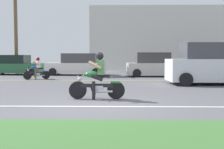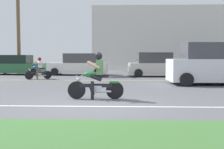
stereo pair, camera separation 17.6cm
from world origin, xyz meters
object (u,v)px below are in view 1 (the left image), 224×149
(motorcyclist, at_px, (97,79))
(parked_car_0, at_px, (15,65))
(parked_car_2, at_px, (155,65))
(motorcyclist_distant, at_px, (37,70))
(parked_car_1, at_px, (77,65))
(suv_nearby, at_px, (213,64))
(parked_car_3, at_px, (214,66))

(motorcyclist, bearing_deg, parked_car_0, 121.14)
(parked_car_0, bearing_deg, parked_car_2, -9.29)
(parked_car_2, distance_m, motorcyclist_distant, 8.05)
(parked_car_0, bearing_deg, motorcyclist, -58.86)
(parked_car_0, height_order, parked_car_1, parked_car_1)
(parked_car_2, height_order, motorcyclist_distant, parked_car_2)
(motorcyclist, distance_m, suv_nearby, 7.33)
(parked_car_1, relative_size, parked_car_3, 1.02)
(motorcyclist, height_order, suv_nearby, suv_nearby)
(parked_car_0, relative_size, parked_car_3, 0.98)
(parked_car_0, relative_size, parked_car_1, 0.96)
(parked_car_3, distance_m, motorcyclist_distant, 13.31)
(parked_car_1, relative_size, motorcyclist_distant, 2.97)
(suv_nearby, height_order, parked_car_3, suv_nearby)
(parked_car_1, relative_size, parked_car_2, 1.07)
(parked_car_2, bearing_deg, parked_car_0, 170.71)
(suv_nearby, relative_size, parked_car_2, 1.13)
(parked_car_3, height_order, motorcyclist_distant, parked_car_3)
(suv_nearby, bearing_deg, parked_car_2, 111.28)
(motorcyclist, height_order, parked_car_2, parked_car_2)
(motorcyclist, relative_size, suv_nearby, 0.39)
(motorcyclist, xyz_separation_m, parked_car_3, (8.12, 12.52, 0.02))
(motorcyclist, bearing_deg, motorcyclist_distant, 119.05)
(parked_car_0, relative_size, parked_car_2, 1.03)
(motorcyclist, relative_size, motorcyclist_distant, 1.23)
(parked_car_3, xyz_separation_m, motorcyclist_distant, (-12.42, -4.78, -0.09))
(suv_nearby, relative_size, parked_car_1, 1.05)
(parked_car_3, bearing_deg, suv_nearby, -109.36)
(parked_car_1, distance_m, motorcyclist_distant, 4.48)
(parked_car_1, bearing_deg, parked_car_0, 175.03)
(suv_nearby, relative_size, parked_car_3, 1.08)
(parked_car_3, bearing_deg, motorcyclist, -122.97)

